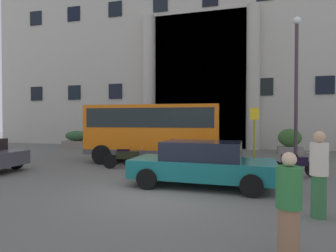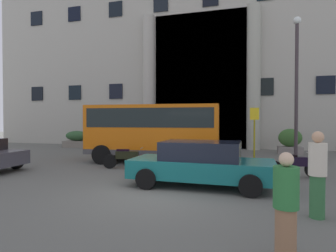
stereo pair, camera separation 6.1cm
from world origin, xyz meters
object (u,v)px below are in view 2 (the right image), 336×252
Objects in this scene: orange_minibus at (154,128)px; pedestrian_child_trailing at (317,174)px; hedge_planter_east at (290,142)px; lamppost_plaza_centre at (297,76)px; hedge_planter_entrance_left at (77,139)px; scooter_by_planter at (293,165)px; pedestrian_man_crossing at (286,207)px; bus_stop_sign at (254,128)px; motorcycle_near_kerb at (210,162)px; parked_sedan_far at (201,163)px; hedge_planter_entrance_right at (201,142)px; motorcycle_far_end at (126,158)px.

orange_minibus reaches higher than pedestrian_child_trailing.
hedge_planter_east is 0.20× the size of lamppost_plaza_centre.
orange_minibus reaches higher than hedge_planter_entrance_left.
pedestrian_man_crossing is (-1.07, -6.39, 0.34)m from scooter_by_planter.
bus_stop_sign reaches higher than scooter_by_planter.
scooter_by_planter is at bearing 141.02° from pedestrian_man_crossing.
hedge_planter_east is 0.84× the size of pedestrian_child_trailing.
motorcycle_near_kerb is 1.27× the size of pedestrian_man_crossing.
bus_stop_sign reaches higher than pedestrian_man_crossing.
hedge_planter_entrance_left is at bearing 139.94° from parked_sedan_far.
hedge_planter_entrance_right is 13.94m from pedestrian_man_crossing.
lamppost_plaza_centre is at bearing -8.28° from hedge_planter_entrance_left.
pedestrian_man_crossing reaches higher than hedge_planter_entrance_left.
motorcycle_near_kerb is at bearing -35.46° from hedge_planter_entrance_left.
pedestrian_man_crossing reaches higher than motorcycle_far_end.
bus_stop_sign is at bearing -121.68° from hedge_planter_east.
pedestrian_child_trailing is at bearing -53.10° from orange_minibus.
orange_minibus reaches higher than hedge_planter_east.
hedge_planter_entrance_right is 0.44× the size of parked_sedan_far.
hedge_planter_east is (2.17, 3.52, -0.91)m from bus_stop_sign.
pedestrian_child_trailing is at bearing -36.27° from parked_sedan_far.
motorcycle_far_end is (-3.54, 2.23, -0.25)m from parked_sedan_far.
scooter_by_planter is (-0.97, -7.37, -0.29)m from hedge_planter_east.
motorcycle_near_kerb is at bearing -113.31° from bus_stop_sign.
pedestrian_man_crossing is (1.87, -6.20, 0.34)m from motorcycle_near_kerb.
pedestrian_child_trailing is at bearing -96.81° from lamppost_plaza_centre.
lamppost_plaza_centre is (7.49, 5.33, 3.94)m from motorcycle_far_end.
pedestrian_man_crossing is at bearing -89.26° from bus_stop_sign.
pedestrian_man_crossing is at bearing -62.65° from motorcycle_far_end.
orange_minibus is 5.22m from hedge_planter_entrance_right.
orange_minibus reaches higher than pedestrian_man_crossing.
motorcycle_far_end is (7.40, -7.50, -0.14)m from hedge_planter_entrance_left.
hedge_planter_entrance_left reaches higher than motorcycle_far_end.
bus_stop_sign is 6.28m from parked_sedan_far.
hedge_planter_entrance_left is 15.52m from lamppost_plaza_centre.
pedestrian_child_trailing reaches higher than pedestrian_man_crossing.
motorcycle_near_kerb is at bearing -124.81° from lamppost_plaza_centre.
motorcycle_far_end is at bearing 149.34° from parked_sedan_far.
hedge_planter_entrance_right is at bearing 100.43° from parked_sedan_far.
orange_minibus is 4.21× the size of hedge_planter_east.
bus_stop_sign is 8.22m from pedestrian_child_trailing.
hedge_planter_entrance_right reaches higher than motorcycle_far_end.
parked_sedan_far reaches higher than motorcycle_far_end.
hedge_planter_east is at bearing 2.42° from hedge_planter_entrance_right.
motorcycle_far_end is 7.72m from pedestrian_child_trailing.
scooter_by_planter is (1.20, -3.84, -1.20)m from bus_stop_sign.
pedestrian_child_trailing is at bearing -107.41° from scooter_by_planter.
motorcycle_far_end is 1.29× the size of pedestrian_man_crossing.
hedge_planter_entrance_right is 9.36m from parked_sedan_far.
motorcycle_near_kerb is at bearing -18.47° from pedestrian_child_trailing.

